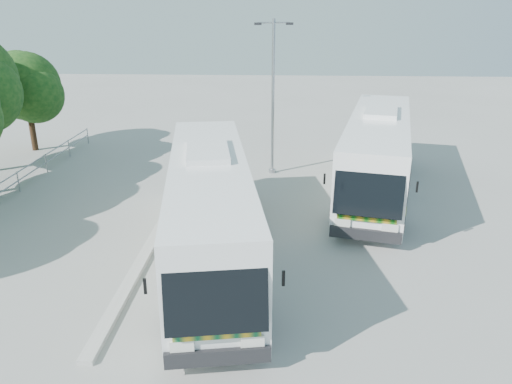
# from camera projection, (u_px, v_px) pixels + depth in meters

# --- Properties ---
(ground) EXTENTS (100.00, 100.00, 0.00)m
(ground) POSITION_uv_depth(u_px,v_px,m) (211.00, 255.00, 17.77)
(ground) COLOR #9A9A95
(ground) RESTS_ON ground
(kerb_divider) EXTENTS (0.40, 16.00, 0.15)m
(kerb_divider) POSITION_uv_depth(u_px,v_px,m) (160.00, 228.00, 19.72)
(kerb_divider) COLOR #B2B2AD
(kerb_divider) RESTS_ON ground
(tree_far_e) EXTENTS (4.54, 4.28, 5.92)m
(tree_far_e) POSITION_uv_depth(u_px,v_px,m) (27.00, 86.00, 29.46)
(tree_far_e) COLOR #382314
(tree_far_e) RESTS_ON ground
(coach_main) EXTENTS (4.50, 12.82, 3.49)m
(coach_main) POSITION_uv_depth(u_px,v_px,m) (210.00, 206.00, 17.01)
(coach_main) COLOR white
(coach_main) RESTS_ON ground
(coach_adjacent) EXTENTS (5.34, 13.09, 3.57)m
(coach_adjacent) POSITION_uv_depth(u_px,v_px,m) (377.00, 152.00, 23.22)
(coach_adjacent) COLOR white
(coach_adjacent) RESTS_ON ground
(lamppost) EXTENTS (1.89, 0.54, 7.78)m
(lamppost) POSITION_uv_depth(u_px,v_px,m) (273.00, 92.00, 25.10)
(lamppost) COLOR #979BA0
(lamppost) RESTS_ON ground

